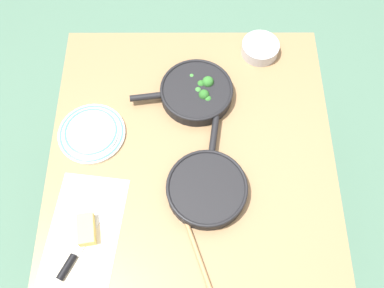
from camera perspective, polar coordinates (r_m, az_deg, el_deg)
ground_plane at (r=2.26m, az=0.00°, el=-8.92°), size 14.00×14.00×0.00m
dining_table_red at (r=1.62m, az=0.00°, el=-1.68°), size 1.05×1.02×0.77m
skillet_broccoli at (r=1.62m, az=0.65°, el=6.98°), size 0.28×0.39×0.07m
skillet_eggs at (r=1.45m, az=2.04°, el=-5.92°), size 0.42×0.28×0.05m
wooden_spoon at (r=1.42m, az=-0.13°, el=-11.92°), size 0.37×0.15×0.02m
parchment_sheet at (r=1.48m, az=-14.13°, el=-11.38°), size 0.42×0.28×0.00m
grater_knife at (r=1.46m, az=-15.41°, el=-14.16°), size 0.22×0.13×0.02m
cheese_block at (r=1.45m, az=-13.84°, el=-11.03°), size 0.11×0.07×0.04m
dinner_plate_stack at (r=1.60m, az=-13.23°, el=1.49°), size 0.25×0.25×0.03m
prep_bowl_steel at (r=1.77m, az=9.10°, el=12.48°), size 0.15×0.15×0.05m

